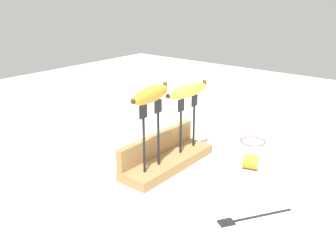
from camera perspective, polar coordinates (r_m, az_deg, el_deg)
The scene contains 10 objects.
ground_plane at distance 1.11m, azimuth 0.00°, elevation -6.26°, with size 3.00×3.00×0.00m, color silver.
wooden_board at distance 1.11m, azimuth 0.00°, elevation -5.58°, with size 0.33×0.11×0.03m, color #A87F4C.
board_backstop at distance 1.11m, azimuth -1.71°, elevation -2.79°, with size 0.32×0.02×0.06m, color #A87F4C.
fork_stand_left at distance 0.99m, azimuth -2.64°, elevation -0.63°, with size 0.09×0.01×0.19m.
fork_stand_right at distance 1.12m, azimuth 3.08°, elevation 1.20°, with size 0.10×0.01×0.17m.
banana_raised_left at distance 0.96m, azimuth -2.74°, elevation 4.93°, with size 0.16×0.06×0.04m.
banana_raised_right at distance 1.09m, azimuth 3.17°, elevation 5.54°, with size 0.17×0.05×0.04m.
fork_fallen_near at distance 0.89m, azimuth 12.09°, elevation -13.84°, with size 0.17×0.12×0.01m.
banana_chunk_near at distance 1.12m, azimuth 12.91°, elevation -5.47°, with size 0.05×0.05×0.04m.
wire_coil at distance 1.32m, azimuth 13.13°, elevation -2.29°, with size 0.09×0.09×0.00m, color red.
Camera 1 is at (-0.78, -0.62, 0.50)m, focal length 39.02 mm.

